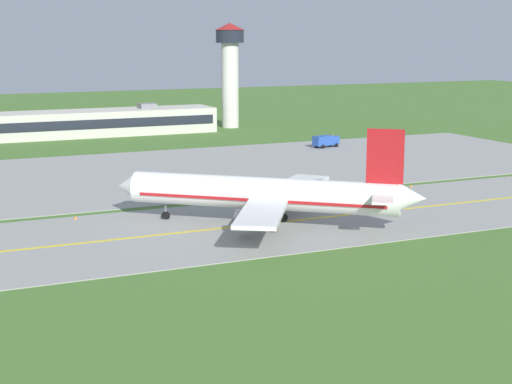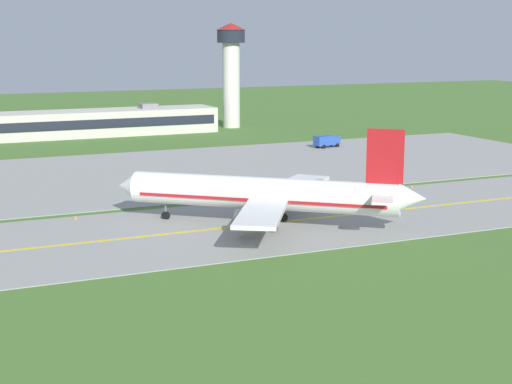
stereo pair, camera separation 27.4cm
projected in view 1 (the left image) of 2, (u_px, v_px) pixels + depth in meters
The scene contains 11 objects.
ground_plane at pixel (273, 224), 100.06m from camera, with size 500.00×500.00×0.00m, color #47702D.
taxiway_strip at pixel (273, 223), 100.05m from camera, with size 240.00×28.00×0.10m, color gray.
apron_pad at pixel (223, 168), 141.63m from camera, with size 140.00×52.00×0.10m, color gray.
taxiway_centreline at pixel (273, 223), 100.04m from camera, with size 220.00×0.60×0.01m, color yellow.
airplane_lead at pixel (266, 194), 97.78m from camera, with size 32.97×29.49×12.70m.
service_truck_baggage at pixel (326, 141), 167.54m from camera, with size 6.30×3.34×2.60m.
terminal_building at pixel (105, 122), 189.07m from camera, with size 53.58×11.56×7.22m.
control_tower at pixel (230, 65), 202.20m from camera, with size 7.60×7.60×26.70m.
traffic_cone_near_edge at pixel (76, 218), 101.91m from camera, with size 0.44×0.44×0.60m, color orange.
traffic_cone_mid_edge at pixel (411, 186), 123.22m from camera, with size 0.44×0.44×0.60m, color orange.
traffic_cone_far_edge at pixel (225, 205), 109.43m from camera, with size 0.44×0.44×0.60m, color orange.
Camera 1 is at (-42.00, -87.86, 23.43)m, focal length 55.27 mm.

